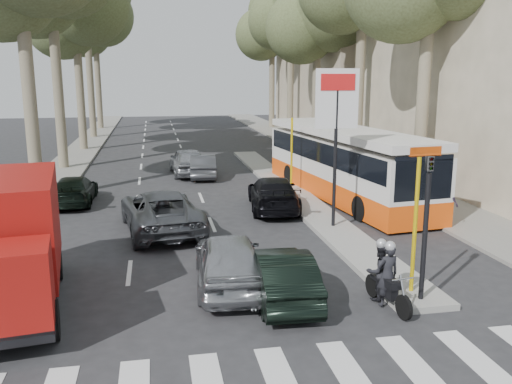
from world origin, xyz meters
TOP-DOWN VIEW (x-y plane):
  - ground at (0.00, 0.00)m, footprint 120.00×120.00m
  - sidewalk_right at (8.60, 25.00)m, footprint 3.20×70.00m
  - median_left at (-8.00, 28.00)m, footprint 2.40×64.00m
  - traffic_island at (3.25, 11.00)m, footprint 1.50×26.00m
  - building_far at (15.50, 34.00)m, footprint 11.00×20.00m
  - billboard at (3.25, 5.00)m, footprint 1.50×12.10m
  - traffic_light_island at (3.25, -1.50)m, footprint 0.16×0.41m
  - tree_l_c at (-7.77, 28.11)m, footprint 7.40×7.20m
  - tree_l_e at (-7.97, 44.11)m, footprint 7.40×7.20m
  - tree_r_c at (9.03, 26.11)m, footprint 7.40×7.20m
  - tree_r_d at (9.13, 34.11)m, footprint 7.40×7.20m
  - tree_r_e at (9.23, 42.11)m, footprint 7.40×7.20m
  - silver_hatchback at (-1.10, 0.53)m, footprint 1.96×4.31m
  - dark_hatchback at (0.06, -0.52)m, footprint 1.52×3.86m
  - queue_car_a at (-2.74, 6.00)m, footprint 3.11×5.54m
  - queue_car_b at (1.80, 8.28)m, footprint 2.44×4.85m
  - queue_car_c at (-1.10, 16.80)m, footprint 2.02×4.49m
  - queue_car_d at (-0.37, 15.82)m, footprint 1.60×3.87m
  - queue_car_e at (-6.30, 10.89)m, footprint 1.68×4.07m
  - red_truck at (-6.33, 0.23)m, footprint 2.88×5.93m
  - city_bus at (5.36, 9.85)m, footprint 4.00×12.09m
  - motorcycle at (2.37, -1.30)m, footprint 0.78×1.93m
  - pedestrian_near at (7.20, 4.42)m, footprint 0.87×1.03m
  - pedestrian_far at (10.00, 13.98)m, footprint 1.09×0.92m

SIDE VIEW (x-z plane):
  - ground at x=0.00m, z-range 0.00..0.00m
  - sidewalk_right at x=8.60m, z-range 0.00..0.12m
  - median_left at x=-8.00m, z-range 0.00..0.12m
  - traffic_island at x=3.25m, z-range 0.00..0.16m
  - queue_car_e at x=-6.30m, z-range 0.00..1.18m
  - queue_car_d at x=-0.37m, z-range 0.00..1.25m
  - dark_hatchback at x=0.06m, z-range 0.00..1.25m
  - queue_car_b at x=1.80m, z-range 0.00..1.35m
  - silver_hatchback at x=-1.10m, z-range 0.00..1.43m
  - queue_car_a at x=-2.74m, z-range 0.00..1.46m
  - motorcycle at x=2.37m, z-range -0.07..1.57m
  - queue_car_c at x=-1.10m, z-range 0.00..1.50m
  - pedestrian_far at x=10.00m, z-range 0.12..1.68m
  - pedestrian_near at x=7.20m, z-range 0.12..1.70m
  - red_truck at x=-6.33m, z-range 0.09..3.13m
  - city_bus at x=5.36m, z-range 0.08..3.21m
  - traffic_light_island at x=3.25m, z-range 0.69..4.29m
  - billboard at x=3.25m, z-range 0.90..6.50m
  - building_far at x=15.50m, z-range 0.00..16.00m
  - tree_r_c at x=9.03m, z-range 3.03..16.35m
  - tree_l_c at x=-7.77m, z-range 3.18..16.89m
  - tree_r_e at x=9.23m, z-range 3.33..17.43m
  - tree_l_e at x=-7.97m, z-range 3.48..17.97m
  - tree_r_d at x=9.13m, z-range 3.63..18.51m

